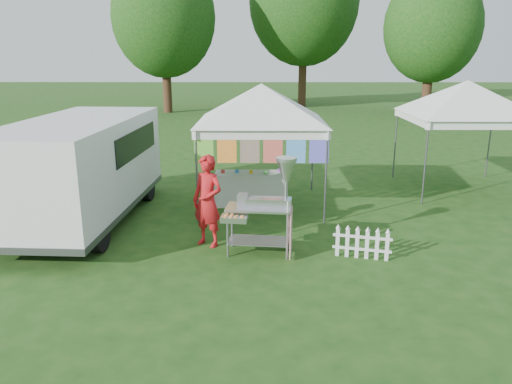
{
  "coord_description": "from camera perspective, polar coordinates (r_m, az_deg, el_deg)",
  "views": [
    {
      "loc": [
        -0.03,
        -8.57,
        3.68
      ],
      "look_at": [
        -0.11,
        0.71,
        1.1
      ],
      "focal_mm": 35.0,
      "sensor_mm": 36.0,
      "label": 1
    }
  ],
  "objects": [
    {
      "name": "display_table",
      "position": [
        12.52,
        -0.55,
        0.4
      ],
      "size": [
        1.8,
        0.7,
        0.82
      ],
      "primitive_type": "cube",
      "color": "white",
      "rests_on": "ground"
    },
    {
      "name": "canopy_main",
      "position": [
        12.09,
        0.62,
        12.24
      ],
      "size": [
        4.24,
        4.24,
        3.45
      ],
      "color": "#59595E",
      "rests_on": "ground"
    },
    {
      "name": "vendor",
      "position": [
        9.76,
        -5.56,
        -1.05
      ],
      "size": [
        0.79,
        0.72,
        1.82
      ],
      "primitive_type": "imported",
      "rotation": [
        0.0,
        0.0,
        -0.55
      ],
      "color": "red",
      "rests_on": "ground"
    },
    {
      "name": "canopy_right",
      "position": [
        14.67,
        23.11,
        11.63
      ],
      "size": [
        4.24,
        4.24,
        3.45
      ],
      "color": "#59595E",
      "rests_on": "ground"
    },
    {
      "name": "donut_cart",
      "position": [
        9.23,
        1.51,
        -0.74
      ],
      "size": [
        1.41,
        0.88,
        1.86
      ],
      "rotation": [
        0.0,
        0.0,
        -0.1
      ],
      "color": "gray",
      "rests_on": "ground"
    },
    {
      "name": "tree_right",
      "position": [
        32.21,
        19.52,
        17.36
      ],
      "size": [
        5.6,
        5.6,
        8.42
      ],
      "color": "#3C2015",
      "rests_on": "ground"
    },
    {
      "name": "cargo_van",
      "position": [
        11.83,
        -19.16,
        2.76
      ],
      "size": [
        2.47,
        5.64,
        2.3
      ],
      "rotation": [
        0.0,
        0.0,
        -0.05
      ],
      "color": "silver",
      "rests_on": "ground"
    },
    {
      "name": "tree_mid",
      "position": [
        36.86,
        5.53,
        20.84
      ],
      "size": [
        7.6,
        7.6,
        11.52
      ],
      "color": "#3C2015",
      "rests_on": "ground"
    },
    {
      "name": "picket_fence",
      "position": [
        9.47,
        12.02,
        -5.82
      ],
      "size": [
        1.05,
        0.3,
        0.56
      ],
      "rotation": [
        0.0,
        0.0,
        -0.26
      ],
      "color": "silver",
      "rests_on": "ground"
    },
    {
      "name": "tree_left",
      "position": [
        33.18,
        -10.49,
        19.01
      ],
      "size": [
        6.4,
        6.4,
        9.53
      ],
      "color": "#3C2015",
      "rests_on": "ground"
    },
    {
      "name": "ground",
      "position": [
        9.33,
        0.62,
        -7.7
      ],
      "size": [
        120.0,
        120.0,
        0.0
      ],
      "primitive_type": "plane",
      "color": "#1A4313",
      "rests_on": "ground"
    }
  ]
}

